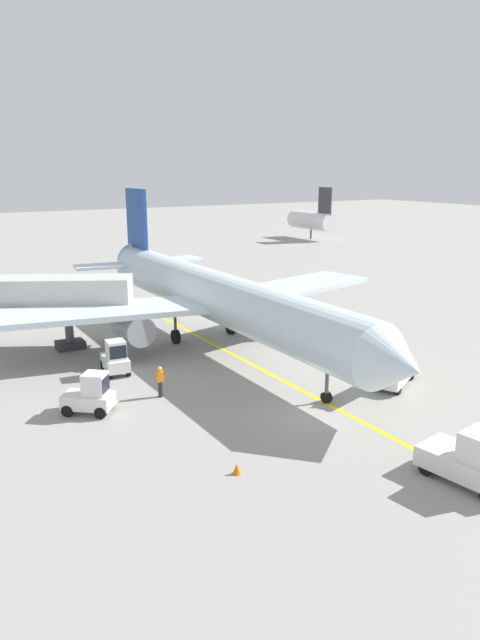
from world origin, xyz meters
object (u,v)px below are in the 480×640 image
at_px(safety_cone_nose_left, 237,469).
at_px(baggage_tug_near_wing, 115,359).
at_px(belt_loader_aft_hold, 350,329).
at_px(belt_loader_forward_hold, 394,372).
at_px(airliner, 213,295).
at_px(jet_bridge, 18,297).
at_px(pushback_tug, 474,460).
at_px(baggage_tug_by_cargo_door, 91,395).
at_px(ground_crew_marshaller, 160,381).

bearing_deg(safety_cone_nose_left, baggage_tug_near_wing, 91.38).
bearing_deg(belt_loader_aft_hold, belt_loader_forward_hold, -115.55).
xyz_separation_m(airliner, baggage_tug_near_wing, (-7.77, -2.33, -2.49)).
relative_size(jet_bridge, pushback_tug, 3.26).
relative_size(baggage_tug_by_cargo_door, belt_loader_aft_hold, 0.57).
relative_size(airliner, pushback_tug, 9.14).
bearing_deg(belt_loader_aft_hold, jet_bridge, 155.11).
height_order(baggage_tug_by_cargo_door, belt_loader_aft_hold, belt_loader_aft_hold).
bearing_deg(airliner, safety_cone_nose_left, -115.09).
xyz_separation_m(belt_loader_forward_hold, safety_cone_nose_left, (-12.41, -3.91, -0.56)).
bearing_deg(jet_bridge, belt_loader_forward_hold, -46.56).
relative_size(belt_loader_aft_hold, safety_cone_nose_left, 10.77).
bearing_deg(safety_cone_nose_left, belt_loader_aft_hold, 36.30).
height_order(airliner, belt_loader_forward_hold, airliner).
height_order(jet_bridge, baggage_tug_near_wing, jet_bridge).
xyz_separation_m(jet_bridge, baggage_tug_by_cargo_door, (0.91, -12.66, -2.62)).
distance_m(baggage_tug_by_cargo_door, belt_loader_forward_hold, 16.36).
bearing_deg(baggage_tug_by_cargo_door, airliner, 33.92).
distance_m(pushback_tug, ground_crew_marshaller, 15.70).
xyz_separation_m(belt_loader_aft_hold, ground_crew_marshaller, (-15.71, -3.01, 0.13)).
distance_m(belt_loader_aft_hold, safety_cone_nose_left, 20.16).
xyz_separation_m(jet_bridge, ground_crew_marshaller, (4.68, -12.47, -2.63)).
xyz_separation_m(airliner, ground_crew_marshaller, (-6.91, -6.98, -2.51)).
bearing_deg(belt_loader_aft_hold, safety_cone_nose_left, -143.70).
distance_m(jet_bridge, safety_cone_nose_left, 22.04).
relative_size(pushback_tug, safety_cone_nose_left, 8.77).
bearing_deg(jet_bridge, baggage_tug_near_wing, -63.99).
xyz_separation_m(airliner, jet_bridge, (-11.59, 5.48, 0.12)).
relative_size(baggage_tug_near_wing, belt_loader_aft_hold, 0.53).
height_order(jet_bridge, belt_loader_aft_hold, jet_bridge).
distance_m(baggage_tug_near_wing, ground_crew_marshaller, 4.73).
bearing_deg(baggage_tug_by_cargo_door, belt_loader_aft_hold, 9.35).
xyz_separation_m(baggage_tug_near_wing, ground_crew_marshaller, (0.86, -4.65, -0.02)).
distance_m(jet_bridge, pushback_tug, 29.09).
xyz_separation_m(baggage_tug_by_cargo_door, ground_crew_marshaller, (3.76, 0.20, -0.02)).
xyz_separation_m(baggage_tug_near_wing, belt_loader_aft_hold, (16.57, -1.64, -0.15)).
distance_m(baggage_tug_by_cargo_door, safety_cone_nose_left, 9.33).
bearing_deg(belt_loader_aft_hold, airliner, 155.69).
xyz_separation_m(jet_bridge, safety_cone_nose_left, (4.14, -21.39, -3.32)).
distance_m(jet_bridge, ground_crew_marshaller, 13.57).
bearing_deg(baggage_tug_by_cargo_door, safety_cone_nose_left, -69.69).
bearing_deg(pushback_tug, airliner, 89.95).
bearing_deg(baggage_tug_near_wing, pushback_tug, -67.53).
bearing_deg(ground_crew_marshaller, airliner, 45.29).
relative_size(jet_bridge, ground_crew_marshaller, 7.40).
xyz_separation_m(jet_bridge, belt_loader_forward_hold, (16.55, -17.48, -2.77)).
distance_m(belt_loader_forward_hold, ground_crew_marshaller, 12.89).
xyz_separation_m(airliner, safety_cone_nose_left, (-7.45, -15.90, -3.20)).
distance_m(pushback_tug, baggage_tug_near_wing, 20.29).
xyz_separation_m(baggage_tug_by_cargo_door, belt_loader_forward_hold, (15.64, -4.82, -0.15)).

